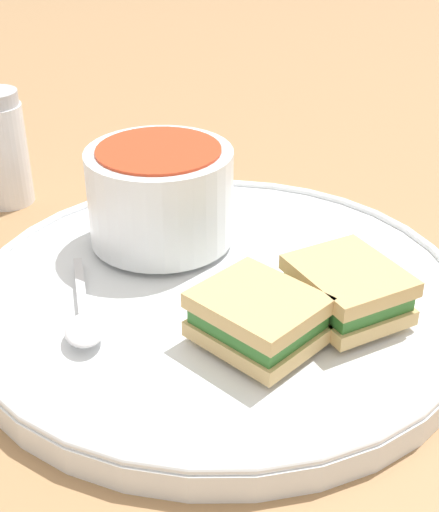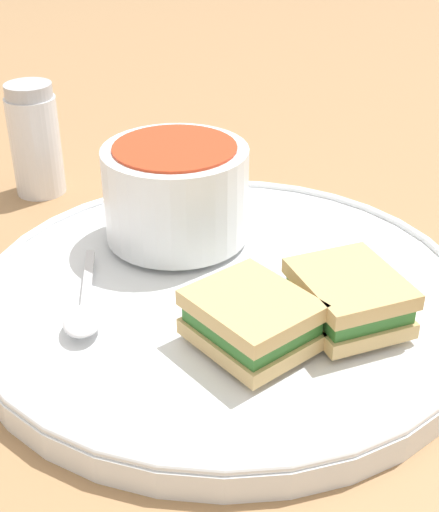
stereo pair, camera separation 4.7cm
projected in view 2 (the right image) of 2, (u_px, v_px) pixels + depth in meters
The scene contains 7 objects.
ground_plane at pixel (220, 308), 0.49m from camera, with size 2.40×2.40×0.00m, color #9E754C.
plate at pixel (220, 294), 0.49m from camera, with size 0.34×0.34×0.02m.
soup_bowl at pixel (171, 191), 0.52m from camera, with size 0.11×0.11×0.07m.
spoon at pixel (77, 315), 0.44m from camera, with size 0.03×0.10×0.01m.
sandwich_half_near at pixel (245, 319), 0.42m from camera, with size 0.09×0.09×0.03m.
sandwich_half_far at pixel (342, 297), 0.44m from camera, with size 0.08×0.09×0.03m.
salt_shaker at pixel (31, 141), 0.63m from camera, with size 0.04×0.04×0.10m.
Camera 2 is at (0.00, -0.41, 0.28)m, focal length 50.00 mm.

